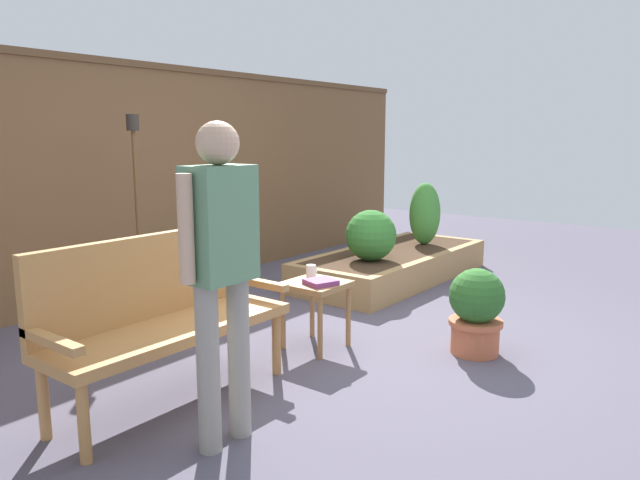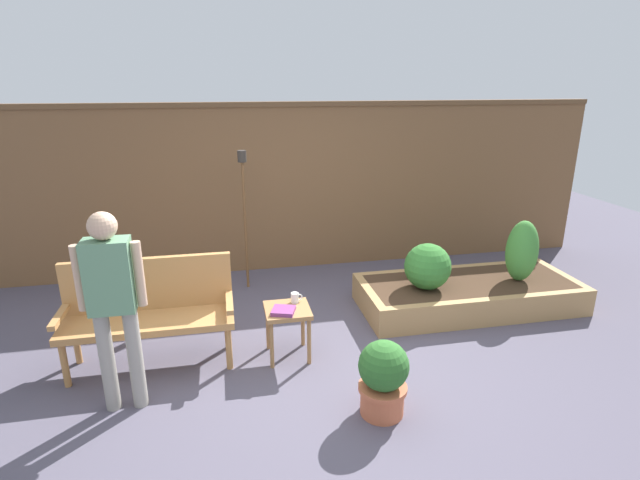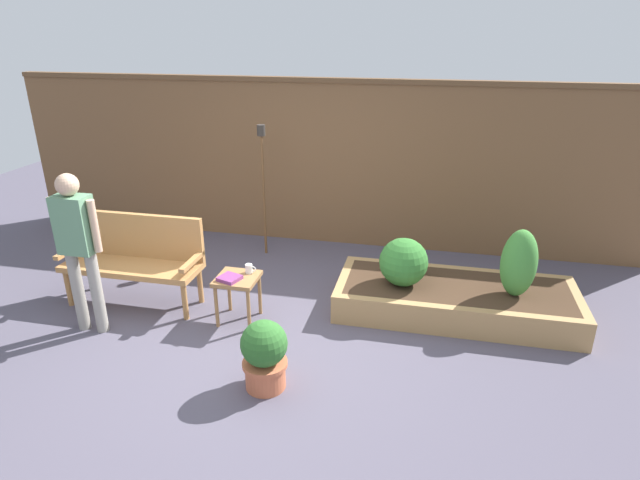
% 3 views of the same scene
% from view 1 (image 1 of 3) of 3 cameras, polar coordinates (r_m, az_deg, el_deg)
% --- Properties ---
extents(ground_plane, '(14.00, 14.00, 0.00)m').
position_cam_1_polar(ground_plane, '(4.39, 5.58, -9.96)').
color(ground_plane, '#514C5B').
extents(fence_back, '(8.40, 0.14, 2.16)m').
position_cam_1_polar(fence_back, '(5.94, -16.09, 5.72)').
color(fence_back, brown).
rests_on(fence_back, ground_plane).
extents(garden_bench, '(1.44, 0.48, 0.94)m').
position_cam_1_polar(garden_bench, '(3.48, -15.01, -6.19)').
color(garden_bench, '#B77F47').
rests_on(garden_bench, ground_plane).
extents(side_table, '(0.40, 0.40, 0.48)m').
position_cam_1_polar(side_table, '(4.21, -0.40, -5.12)').
color(side_table, '#9E7042').
rests_on(side_table, ground_plane).
extents(cup_on_table, '(0.11, 0.07, 0.09)m').
position_cam_1_polar(cup_on_table, '(4.31, -0.84, -2.99)').
color(cup_on_table, white).
rests_on(cup_on_table, side_table).
extents(book_on_table, '(0.24, 0.23, 0.04)m').
position_cam_1_polar(book_on_table, '(4.10, 0.08, -4.06)').
color(book_on_table, '#7F3875').
rests_on(book_on_table, side_table).
extents(potted_boxwood, '(0.38, 0.38, 0.60)m').
position_cam_1_polar(potted_boxwood, '(4.26, 14.72, -6.42)').
color(potted_boxwood, '#C66642').
rests_on(potted_boxwood, ground_plane).
extents(raised_planter_bed, '(2.40, 1.00, 0.30)m').
position_cam_1_polar(raised_planter_bed, '(6.31, 6.98, -2.38)').
color(raised_planter_bed, '#AD8451').
rests_on(raised_planter_bed, ground_plane).
extents(shrub_near_bench, '(0.49, 0.49, 0.49)m').
position_cam_1_polar(shrub_near_bench, '(5.74, 4.89, 0.45)').
color(shrub_near_bench, brown).
rests_on(shrub_near_bench, raised_planter_bed).
extents(shrub_far_corner, '(0.34, 0.34, 0.68)m').
position_cam_1_polar(shrub_far_corner, '(6.66, 9.99, 2.48)').
color(shrub_far_corner, brown).
rests_on(shrub_far_corner, raised_planter_bed).
extents(tiki_torch, '(0.10, 0.10, 1.66)m').
position_cam_1_polar(tiki_torch, '(5.11, -17.22, 5.59)').
color(tiki_torch, brown).
rests_on(tiki_torch, ground_plane).
extents(person_by_bench, '(0.47, 0.20, 1.56)m').
position_cam_1_polar(person_by_bench, '(2.82, -9.46, -1.62)').
color(person_by_bench, gray).
rests_on(person_by_bench, ground_plane).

